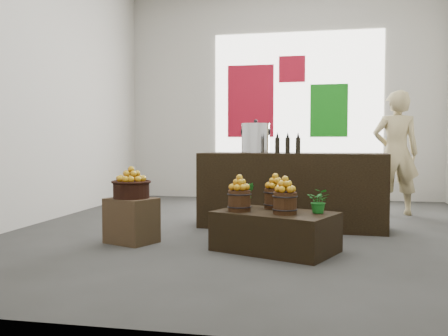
% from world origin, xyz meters
% --- Properties ---
extents(ground, '(7.00, 7.00, 0.00)m').
position_xyz_m(ground, '(0.00, 0.00, 0.00)').
color(ground, '#343432').
rests_on(ground, ground).
extents(back_wall, '(6.00, 0.04, 4.00)m').
position_xyz_m(back_wall, '(0.00, 3.50, 2.00)').
color(back_wall, '#B8B5AA').
rests_on(back_wall, ground).
extents(back_opening, '(3.20, 0.02, 2.40)m').
position_xyz_m(back_opening, '(0.30, 3.48, 2.00)').
color(back_opening, white).
rests_on(back_opening, back_wall).
extents(deco_red_left, '(0.90, 0.04, 1.40)m').
position_xyz_m(deco_red_left, '(-0.60, 3.47, 1.90)').
color(deco_red_left, maroon).
rests_on(deco_red_left, back_wall).
extents(deco_green_right, '(0.70, 0.04, 1.00)m').
position_xyz_m(deco_green_right, '(0.90, 3.47, 1.70)').
color(deco_green_right, '#117212').
rests_on(deco_green_right, back_wall).
extents(deco_red_upper, '(0.50, 0.04, 0.50)m').
position_xyz_m(deco_red_upper, '(0.20, 3.47, 2.50)').
color(deco_red_upper, maroon).
rests_on(deco_red_upper, back_wall).
extents(crate, '(0.61, 0.56, 0.49)m').
position_xyz_m(crate, '(-1.25, -1.11, 0.25)').
color(crate, brown).
rests_on(crate, ground).
extents(wicker_basket, '(0.39, 0.39, 0.18)m').
position_xyz_m(wicker_basket, '(-1.25, -1.11, 0.58)').
color(wicker_basket, black).
rests_on(wicker_basket, crate).
extents(apples_in_basket, '(0.31, 0.31, 0.16)m').
position_xyz_m(apples_in_basket, '(-1.25, -1.11, 0.75)').
color(apples_in_basket, '#981E04').
rests_on(apples_in_basket, wicker_basket).
extents(display_table, '(1.34, 1.10, 0.40)m').
position_xyz_m(display_table, '(0.33, -1.22, 0.20)').
color(display_table, black).
rests_on(display_table, ground).
extents(apple_bucket_front_left, '(0.23, 0.23, 0.21)m').
position_xyz_m(apple_bucket_front_left, '(-0.03, -1.24, 0.51)').
color(apple_bucket_front_left, '#3E2411').
rests_on(apple_bucket_front_left, display_table).
extents(apples_in_bucket_front_left, '(0.17, 0.17, 0.16)m').
position_xyz_m(apples_in_bucket_front_left, '(-0.03, -1.24, 0.69)').
color(apples_in_bucket_front_left, '#981E04').
rests_on(apples_in_bucket_front_left, apple_bucket_front_left).
extents(apple_bucket_front_right, '(0.23, 0.23, 0.21)m').
position_xyz_m(apple_bucket_front_right, '(0.44, -1.36, 0.51)').
color(apple_bucket_front_right, '#3E2411').
rests_on(apple_bucket_front_right, display_table).
extents(apples_in_bucket_front_right, '(0.17, 0.17, 0.16)m').
position_xyz_m(apples_in_bucket_front_right, '(0.44, -1.36, 0.69)').
color(apples_in_bucket_front_right, '#981E04').
rests_on(apples_in_bucket_front_right, apple_bucket_front_right).
extents(apple_bucket_rear, '(0.23, 0.23, 0.21)m').
position_xyz_m(apple_bucket_rear, '(0.31, -0.98, 0.51)').
color(apple_bucket_rear, '#3E2411').
rests_on(apple_bucket_rear, display_table).
extents(apples_in_bucket_rear, '(0.17, 0.17, 0.16)m').
position_xyz_m(apples_in_bucket_rear, '(0.31, -0.98, 0.69)').
color(apples_in_bucket_rear, '#981E04').
rests_on(apples_in_bucket_rear, apple_bucket_rear).
extents(herb_garnish_right, '(0.26, 0.24, 0.25)m').
position_xyz_m(herb_garnish_right, '(0.77, -1.24, 0.52)').
color(herb_garnish_right, '#14631B').
rests_on(herb_garnish_right, display_table).
extents(herb_garnish_left, '(0.17, 0.16, 0.26)m').
position_xyz_m(herb_garnish_left, '(-0.00, -0.88, 0.53)').
color(herb_garnish_left, '#14631B').
rests_on(herb_garnish_left, display_table).
extents(counter, '(2.39, 0.87, 0.96)m').
position_xyz_m(counter, '(0.41, 0.23, 0.48)').
color(counter, black).
rests_on(counter, ground).
extents(stock_pot_left, '(0.36, 0.36, 0.36)m').
position_xyz_m(stock_pot_left, '(-0.07, 0.26, 1.15)').
color(stock_pot_left, silver).
rests_on(stock_pot_left, counter).
extents(oil_cruets, '(0.26, 0.08, 0.27)m').
position_xyz_m(oil_cruets, '(0.40, -0.00, 1.10)').
color(oil_cruets, black).
rests_on(oil_cruets, counter).
extents(shopper, '(0.72, 0.50, 1.88)m').
position_xyz_m(shopper, '(1.88, 1.68, 0.94)').
color(shopper, tan).
rests_on(shopper, ground).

